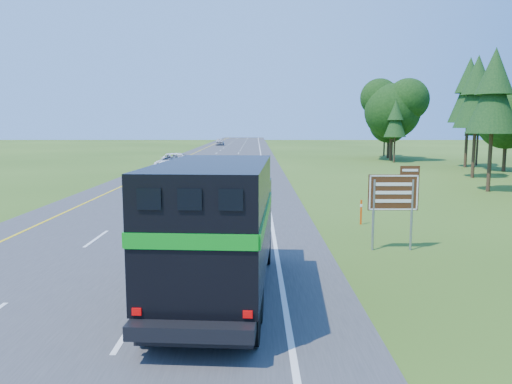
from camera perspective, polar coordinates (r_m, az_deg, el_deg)
ground at (r=11.28m, az=-26.24°, el=-17.70°), size 300.00×300.00×0.00m
road at (r=59.47m, az=-4.58°, el=3.15°), size 15.00×260.00×0.04m
lane_markings at (r=59.46m, az=-4.58°, el=3.17°), size 11.15×260.00×0.01m
horse_truck at (r=13.34m, az=-4.38°, el=-3.83°), size 3.13×8.54×3.72m
white_suv at (r=49.69m, az=-9.34°, el=3.30°), size 3.23×6.82×1.88m
far_car at (r=115.92m, az=-4.16°, el=5.76°), size 2.14×4.89×1.64m
exit_sign at (r=19.22m, az=15.51°, el=-0.42°), size 1.88×0.09×3.19m
delineator at (r=24.10m, az=11.92°, el=-2.17°), size 0.10×0.05×1.18m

